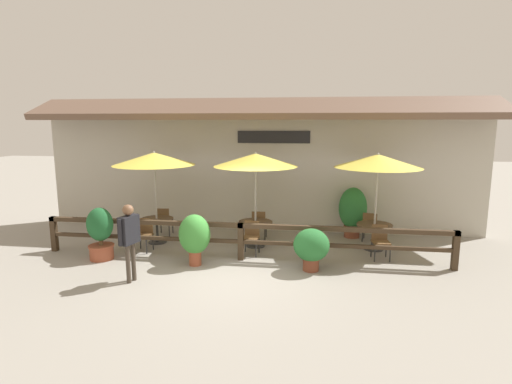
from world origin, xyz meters
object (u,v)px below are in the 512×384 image
at_px(chair_near_wallside, 164,220).
at_px(chair_middle_streetside, 251,236).
at_px(patio_umbrella_middle, 255,160).
at_px(patio_umbrella_far, 378,161).
at_px(potted_plant_broad_leaf, 353,210).
at_px(chair_far_wallside, 370,225).
at_px(dining_table_middle, 256,226).
at_px(pedestrian, 129,233).
at_px(potted_plant_corner_fern, 100,232).
at_px(chair_far_streetside, 380,240).
at_px(potted_plant_tall_tropical, 311,247).
at_px(patio_umbrella_near, 154,159).
at_px(chair_near_streetside, 144,233).
at_px(dining_table_far, 374,229).
at_px(chair_middle_wallside, 259,223).
at_px(dining_table_near, 157,223).
at_px(potted_plant_small_flowering, 195,236).

height_order(chair_near_wallside, chair_middle_streetside, same).
bearing_deg(patio_umbrella_middle, patio_umbrella_far, 2.81).
bearing_deg(potted_plant_broad_leaf, chair_far_wallside, -40.58).
relative_size(dining_table_middle, pedestrian, 0.55).
xyz_separation_m(chair_far_wallside, potted_plant_corner_fern, (-6.99, -2.54, 0.21)).
height_order(chair_far_streetside, potted_plant_tall_tropical, potted_plant_tall_tropical).
bearing_deg(potted_plant_tall_tropical, patio_umbrella_near, 159.90).
bearing_deg(chair_near_streetside, dining_table_far, 13.25).
distance_m(dining_table_far, pedestrian, 6.40).
relative_size(chair_middle_wallside, dining_table_far, 0.91).
height_order(dining_table_near, patio_umbrella_middle, patio_umbrella_middle).
bearing_deg(chair_far_streetside, dining_table_far, 88.48).
height_order(chair_middle_streetside, pedestrian, pedestrian).
height_order(dining_table_near, dining_table_far, same).
bearing_deg(dining_table_far, potted_plant_broad_leaf, 112.38).
bearing_deg(dining_table_far, patio_umbrella_near, -177.96).
bearing_deg(chair_far_streetside, potted_plant_corner_fern, -176.59).
bearing_deg(dining_table_near, chair_middle_wallside, 14.28).
xyz_separation_m(potted_plant_small_flowering, pedestrian, (-1.08, -1.20, 0.37)).
distance_m(chair_near_streetside, dining_table_far, 6.27).
distance_m(patio_umbrella_middle, chair_far_wallside, 3.90).
xyz_separation_m(potted_plant_corner_fern, pedestrian, (1.41, -1.29, 0.41)).
bearing_deg(potted_plant_broad_leaf, patio_umbrella_near, -166.27).
bearing_deg(pedestrian, patio_umbrella_far, -46.02).
relative_size(chair_middle_streetside, potted_plant_tall_tropical, 0.87).
height_order(dining_table_far, chair_far_streetside, chair_far_streetside).
bearing_deg(chair_middle_streetside, patio_umbrella_near, 172.53).
bearing_deg(dining_table_middle, chair_far_wallside, 15.81).
bearing_deg(potted_plant_tall_tropical, chair_near_wallside, 152.17).
distance_m(chair_far_wallside, pedestrian, 6.80).
height_order(dining_table_middle, chair_middle_wallside, chair_middle_wallside).
distance_m(dining_table_middle, potted_plant_tall_tropical, 2.29).
height_order(chair_middle_streetside, potted_plant_tall_tropical, potted_plant_tall_tropical).
relative_size(patio_umbrella_far, pedestrian, 1.54).
relative_size(patio_umbrella_near, chair_near_wallside, 3.04).
bearing_deg(patio_umbrella_far, chair_middle_wallside, 170.98).
xyz_separation_m(chair_near_wallside, potted_plant_corner_fern, (-0.79, -2.32, 0.21)).
bearing_deg(chair_far_wallside, chair_far_streetside, 106.04).
distance_m(chair_middle_streetside, patio_umbrella_far, 3.90).
bearing_deg(potted_plant_corner_fern, dining_table_near, 61.01).
height_order(chair_middle_wallside, potted_plant_tall_tropical, potted_plant_tall_tropical).
relative_size(patio_umbrella_middle, chair_far_wallside, 3.04).
bearing_deg(chair_near_wallside, dining_table_near, 92.24).
relative_size(chair_far_wallside, potted_plant_broad_leaf, 0.57).
xyz_separation_m(chair_near_streetside, chair_far_streetside, (6.24, 0.22, 0.00)).
xyz_separation_m(patio_umbrella_far, potted_plant_tall_tropical, (-1.70, -1.84, -1.86)).
height_order(dining_table_middle, potted_plant_broad_leaf, potted_plant_broad_leaf).
bearing_deg(potted_plant_broad_leaf, dining_table_far, -67.62).
distance_m(dining_table_near, chair_middle_streetside, 2.92).
bearing_deg(dining_table_near, patio_umbrella_middle, 1.17).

